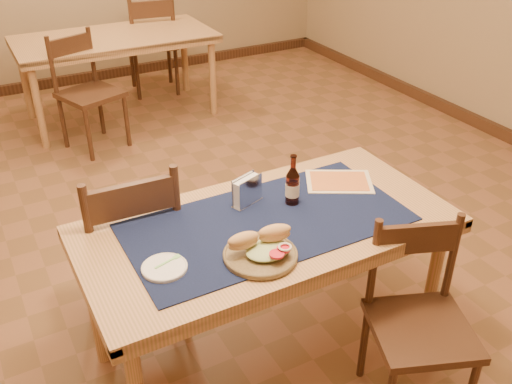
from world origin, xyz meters
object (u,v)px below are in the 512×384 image
beer_bottle (292,186)px  napkin_holder (247,191)px  sandwich_plate (262,250)px  back_table (115,45)px  chair_main_far (131,247)px  main_table (267,238)px  chair_main_near (419,319)px

beer_bottle → napkin_holder: bearing=152.9°
sandwich_plate → napkin_holder: bearing=70.7°
back_table → chair_main_far: size_ratio=1.75×
main_table → napkin_holder: (-0.01, 0.17, 0.15)m
chair_main_far → chair_main_near: (0.91, -0.98, -0.06)m
back_table → chair_main_near: 3.73m
beer_bottle → main_table: bearing=-155.3°
chair_main_far → napkin_holder: size_ratio=5.97×
chair_main_far → chair_main_near: chair_main_far is taller
sandwich_plate → beer_bottle: (0.31, 0.28, 0.06)m
chair_main_near → napkin_holder: size_ratio=5.31×
napkin_holder → sandwich_plate: bearing=-109.3°
sandwich_plate → napkin_holder: (0.13, 0.37, 0.03)m
chair_main_far → sandwich_plate: 0.79m
sandwich_plate → beer_bottle: size_ratio=1.23×
main_table → sandwich_plate: bearing=-124.3°
chair_main_near → napkin_holder: bearing=121.3°
chair_main_far → napkin_holder: 0.64m
main_table → chair_main_near: bearing=-51.7°
back_table → chair_main_far: (-0.75, -2.74, -0.16)m
main_table → chair_main_near: (0.42, -0.54, -0.22)m
back_table → chair_main_near: size_ratio=1.97×
back_table → chair_main_near: chair_main_near is taller
back_table → sandwich_plate: 3.41m
chair_main_far → beer_bottle: (0.66, -0.37, 0.34)m
chair_main_far → beer_bottle: size_ratio=4.08×
sandwich_plate → main_table: bearing=55.7°
chair_main_near → sandwich_plate: sandwich_plate is taller
back_table → napkin_holder: napkin_holder is taller
beer_bottle → napkin_holder: size_ratio=1.46×
back_table → chair_main_far: 2.84m
chair_main_near → back_table: bearing=92.4°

